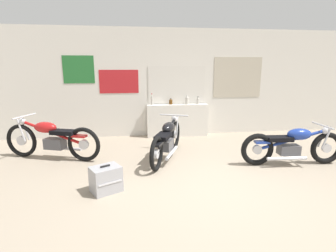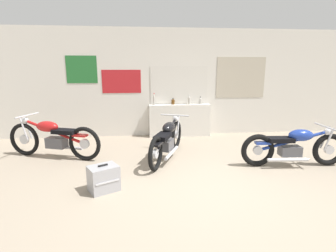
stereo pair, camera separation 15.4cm
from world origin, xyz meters
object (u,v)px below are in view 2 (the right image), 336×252
motorcycle_black (167,139)px  hard_case_silver (104,178)px  bottle_leftmost (154,100)px  motorcycle_red (53,138)px  bottle_left_center (173,102)px  bottle_right_center (200,101)px  motorcycle_blue (294,146)px  bottle_center (189,100)px

motorcycle_black → hard_case_silver: motorcycle_black is taller
bottle_leftmost → motorcycle_red: size_ratio=0.15×
bottle_left_center → bottle_right_center: size_ratio=0.83×
bottle_leftmost → hard_case_silver: 3.30m
bottle_right_center → motorcycle_black: 2.12m
motorcycle_red → bottle_left_center: bearing=29.9°
bottle_leftmost → motorcycle_black: 1.83m
bottle_right_center → hard_case_silver: size_ratio=0.38×
bottle_right_center → motorcycle_red: 3.71m
bottle_right_center → motorcycle_blue: 2.79m
bottle_left_center → hard_case_silver: size_ratio=0.31×
bottle_right_center → bottle_left_center: bearing=178.5°
motorcycle_black → motorcycle_red: size_ratio=0.96×
motorcycle_black → hard_case_silver: 1.75m
motorcycle_black → motorcycle_blue: motorcycle_black is taller
bottle_left_center → motorcycle_blue: bearing=-51.5°
bottle_right_center → motorcycle_black: (-1.07, -1.75, -0.54)m
bottle_center → bottle_left_center: bearing=172.4°
bottle_left_center → motorcycle_blue: (1.96, -2.46, -0.54)m
motorcycle_blue → hard_case_silver: size_ratio=3.81×
bottle_left_center → bottle_right_center: (0.73, -0.02, 0.02)m
bottle_right_center → motorcycle_blue: (1.22, -2.44, -0.56)m
motorcycle_black → bottle_left_center: bearing=79.3°
bottle_leftmost → bottle_center: bottle_leftmost is taller
bottle_leftmost → motorcycle_black: size_ratio=0.16×
hard_case_silver → bottle_left_center: bearing=65.3°
bottle_left_center → motorcycle_black: 1.87m
bottle_center → bottle_right_center: (0.31, 0.04, -0.02)m
bottle_leftmost → bottle_right_center: 1.24m
bottle_left_center → motorcycle_black: bearing=-100.7°
bottle_center → bottle_right_center: size_ratio=1.27×
motorcycle_blue → bottle_leftmost: bearing=135.5°
motorcycle_black → bottle_right_center: bearing=58.7°
motorcycle_blue → motorcycle_red: (-4.58, 0.95, 0.04)m
bottle_right_center → hard_case_silver: 3.85m
hard_case_silver → motorcycle_red: bearing=126.7°
bottle_leftmost → bottle_right_center: size_ratio=1.54×
bottle_center → hard_case_silver: bottle_center is taller
motorcycle_blue → motorcycle_black: bearing=163.2°
bottle_leftmost → motorcycle_red: bearing=-145.4°
hard_case_silver → motorcycle_black: bearing=50.7°
motorcycle_black → motorcycle_blue: 2.39m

